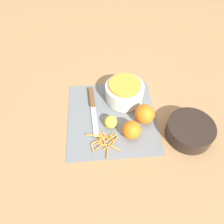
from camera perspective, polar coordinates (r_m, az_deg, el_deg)
name	(u,v)px	position (r m, az deg, el deg)	size (l,w,h in m)	color
ground_plane	(112,117)	(0.93, 0.00, -1.37)	(4.00, 4.00, 0.00)	#9E754C
cutting_board	(112,117)	(0.93, 0.00, -1.26)	(0.39, 0.37, 0.01)	slate
bowl_speckled	(125,91)	(0.96, 3.29, 5.40)	(0.17, 0.17, 0.09)	silver
bowl_dark	(190,130)	(0.91, 19.66, -4.55)	(0.18, 0.18, 0.06)	black
knife	(92,102)	(0.97, -5.14, 2.52)	(0.27, 0.04, 0.02)	brown
orange_left	(132,130)	(0.85, 5.22, -4.68)	(0.07, 0.07, 0.07)	orange
orange_right	(145,114)	(0.89, 8.59, -0.52)	(0.08, 0.08, 0.08)	orange
lemon	(111,122)	(0.88, -0.32, -2.59)	(0.05, 0.05, 0.05)	gold
peel_pile	(104,142)	(0.86, -1.98, -7.76)	(0.12, 0.13, 0.01)	orange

